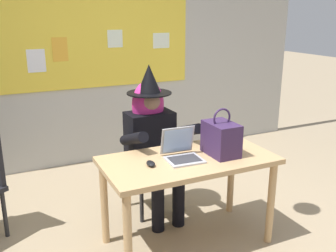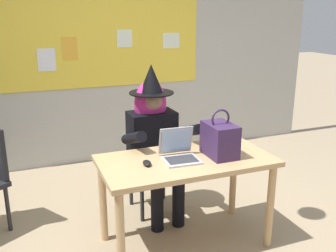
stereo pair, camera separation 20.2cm
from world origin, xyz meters
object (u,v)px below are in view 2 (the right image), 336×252
at_px(person_costumed, 154,133).
at_px(handbag, 220,139).
at_px(laptop, 179,152).
at_px(desk_main, 186,170).
at_px(computer_mouse, 147,163).
at_px(chair_at_desk, 150,158).

relative_size(person_costumed, handbag, 3.68).
distance_m(laptop, handbag, 0.33).
bearing_deg(desk_main, computer_mouse, -175.99).
relative_size(desk_main, computer_mouse, 12.88).
relative_size(desk_main, chair_at_desk, 1.50).
bearing_deg(laptop, chair_at_desk, 93.97).
relative_size(chair_at_desk, person_costumed, 0.64).
bearing_deg(person_costumed, computer_mouse, -25.50).
height_order(desk_main, handbag, handbag).
xyz_separation_m(computer_mouse, handbag, (0.59, -0.02, 0.12)).
height_order(desk_main, computer_mouse, computer_mouse).
bearing_deg(desk_main, chair_at_desk, 94.43).
distance_m(computer_mouse, handbag, 0.60).
distance_m(desk_main, handbag, 0.36).
relative_size(laptop, computer_mouse, 2.88).
relative_size(chair_at_desk, laptop, 2.98).
relative_size(laptop, handbag, 0.79).
relative_size(desk_main, handbag, 3.54).
xyz_separation_m(chair_at_desk, person_costumed, (0.00, -0.12, 0.28)).
distance_m(person_costumed, computer_mouse, 0.66).
bearing_deg(laptop, person_costumed, 93.77).
relative_size(computer_mouse, handbag, 0.28).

